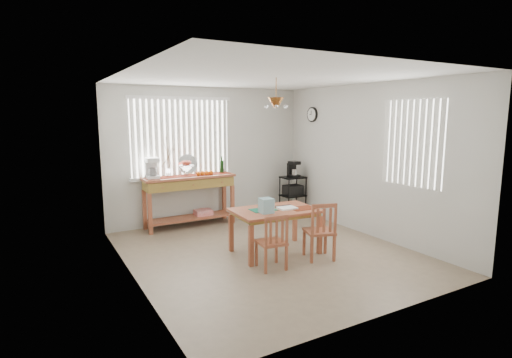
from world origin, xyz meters
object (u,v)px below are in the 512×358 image
sideboard (190,188)px  chair_left (272,242)px  cart_items (293,169)px  dining_table (275,214)px  wire_cart (293,192)px  chair_right (320,231)px

sideboard → chair_left: sideboard is taller
sideboard → cart_items: size_ratio=5.19×
cart_items → dining_table: (-1.61, -1.85, -0.35)m
cart_items → dining_table: bearing=-130.9°
wire_cart → dining_table: size_ratio=0.62×
chair_left → chair_right: 0.80m
dining_table → cart_items: bearing=49.1°
chair_right → dining_table: bearing=125.9°
wire_cart → cart_items: (0.00, 0.01, 0.47)m
chair_left → dining_table: bearing=54.7°
sideboard → wire_cart: 2.22m
sideboard → chair_right: size_ratio=2.00×
cart_items → chair_right: cart_items is taller
cart_items → chair_right: bearing=-116.3°
dining_table → chair_right: size_ratio=1.52×
chair_left → chair_right: chair_right is taller
dining_table → chair_left: (-0.39, -0.55, -0.22)m
cart_items → dining_table: 2.48m
cart_items → chair_right: size_ratio=0.39×
wire_cart → chair_right: chair_right is taller
chair_left → chair_right: (0.80, -0.02, 0.04)m
cart_items → chair_left: (-2.00, -2.40, -0.57)m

